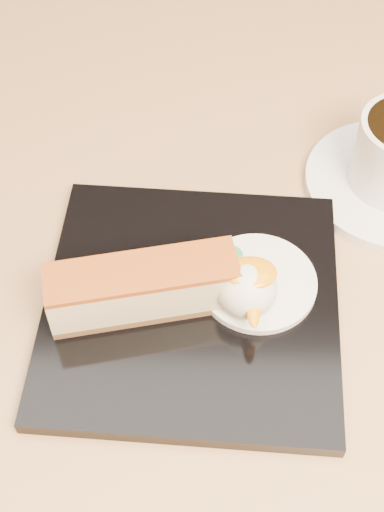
{
  "coord_description": "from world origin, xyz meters",
  "views": [
    {
      "loc": [
        0.03,
        -0.33,
        1.18
      ],
      "look_at": [
        0.02,
        -0.02,
        0.76
      ],
      "focal_mm": 50.0,
      "sensor_mm": 36.0,
      "label": 1
    }
  ],
  "objects_px": {
    "dessert_plate": "(191,304)",
    "cheesecake": "(143,288)",
    "table": "(170,362)",
    "ice_cream_scoop": "(247,289)"
  },
  "relations": [
    {
      "from": "table",
      "to": "ice_cream_scoop",
      "type": "bearing_deg",
      "value": -34.52
    },
    {
      "from": "cheesecake",
      "to": "ice_cream_scoop",
      "type": "distance_m",
      "value": 0.08
    },
    {
      "from": "cheesecake",
      "to": "ice_cream_scoop",
      "type": "relative_size",
      "value": 3.18
    },
    {
      "from": "cheesecake",
      "to": "table",
      "type": "bearing_deg",
      "value": 61.23
    },
    {
      "from": "dessert_plate",
      "to": "ice_cream_scoop",
      "type": "height_order",
      "value": "ice_cream_scoop"
    },
    {
      "from": "dessert_plate",
      "to": "cheesecake",
      "type": "xyz_separation_m",
      "value": [
        -0.04,
        -0.01,
        0.03
      ]
    },
    {
      "from": "table",
      "to": "cheesecake",
      "type": "distance_m",
      "value": 0.19
    },
    {
      "from": "table",
      "to": "dessert_plate",
      "type": "xyz_separation_m",
      "value": [
        0.02,
        -0.04,
        0.16
      ]
    },
    {
      "from": "dessert_plate",
      "to": "ice_cream_scoop",
      "type": "bearing_deg",
      "value": -7.13
    },
    {
      "from": "table",
      "to": "ice_cream_scoop",
      "type": "height_order",
      "value": "ice_cream_scoop"
    }
  ]
}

